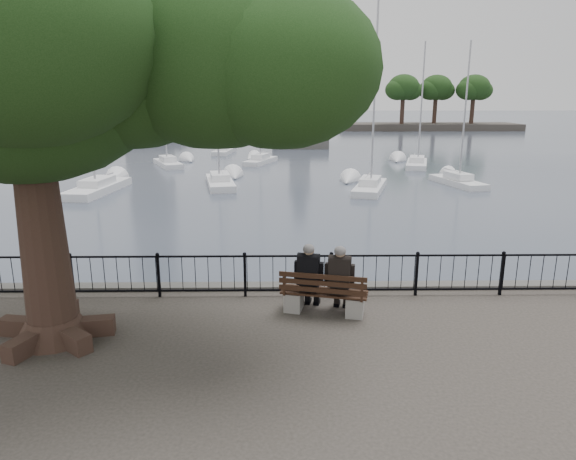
{
  "coord_description": "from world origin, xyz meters",
  "views": [
    {
      "loc": [
        -0.16,
        -8.76,
        4.54
      ],
      "look_at": [
        0.0,
        2.5,
        1.6
      ],
      "focal_mm": 32.0,
      "sensor_mm": 36.0,
      "label": 1
    }
  ],
  "objects_px": {
    "lion_monument": "(300,126)",
    "person_right": "(340,282)",
    "tree": "(67,46)",
    "person_left": "(310,279)",
    "bench": "(324,298)",
    "lighthouse": "(142,32)"
  },
  "relations": [
    {
      "from": "person_left",
      "to": "lighthouse",
      "type": "xyz_separation_m",
      "value": [
        -18.46,
        60.32,
        11.85
      ]
    },
    {
      "from": "bench",
      "to": "lion_monument",
      "type": "xyz_separation_m",
      "value": [
        1.25,
        48.44,
        0.93
      ]
    },
    {
      "from": "lighthouse",
      "to": "bench",
      "type": "bearing_deg",
      "value": -72.78
    },
    {
      "from": "tree",
      "to": "bench",
      "type": "bearing_deg",
      "value": 11.94
    },
    {
      "from": "tree",
      "to": "person_right",
      "type": "bearing_deg",
      "value": 11.41
    },
    {
      "from": "bench",
      "to": "person_right",
      "type": "relative_size",
      "value": 1.25
    },
    {
      "from": "person_right",
      "to": "lion_monument",
      "type": "relative_size",
      "value": 0.17
    },
    {
      "from": "lighthouse",
      "to": "lion_monument",
      "type": "distance_m",
      "value": 25.94
    },
    {
      "from": "person_left",
      "to": "tree",
      "type": "distance_m",
      "value": 6.4
    },
    {
      "from": "bench",
      "to": "tree",
      "type": "height_order",
      "value": "tree"
    },
    {
      "from": "person_left",
      "to": "lighthouse",
      "type": "bearing_deg",
      "value": 107.01
    },
    {
      "from": "person_left",
      "to": "lion_monument",
      "type": "distance_m",
      "value": 48.28
    },
    {
      "from": "person_right",
      "to": "person_left",
      "type": "bearing_deg",
      "value": 166.34
    },
    {
      "from": "lighthouse",
      "to": "lion_monument",
      "type": "bearing_deg",
      "value": -31.11
    },
    {
      "from": "lion_monument",
      "to": "tree",
      "type": "bearing_deg",
      "value": -96.69
    },
    {
      "from": "lighthouse",
      "to": "lion_monument",
      "type": "xyz_separation_m",
      "value": [
        20.0,
        -12.07,
        -11.28
      ]
    },
    {
      "from": "lion_monument",
      "to": "person_right",
      "type": "bearing_deg",
      "value": -91.07
    },
    {
      "from": "bench",
      "to": "lighthouse",
      "type": "height_order",
      "value": "lighthouse"
    },
    {
      "from": "person_right",
      "to": "lion_monument",
      "type": "distance_m",
      "value": 48.42
    },
    {
      "from": "person_right",
      "to": "lion_monument",
      "type": "height_order",
      "value": "lion_monument"
    },
    {
      "from": "bench",
      "to": "person_left",
      "type": "distance_m",
      "value": 0.51
    },
    {
      "from": "tree",
      "to": "lion_monument",
      "type": "distance_m",
      "value": 49.9
    }
  ]
}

